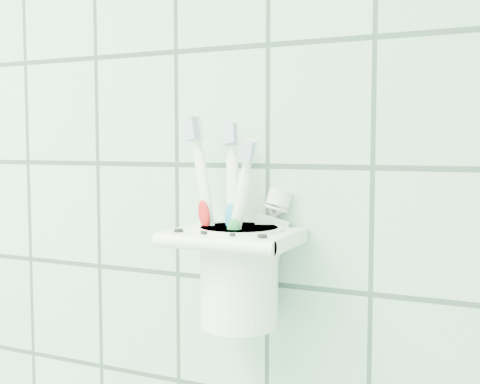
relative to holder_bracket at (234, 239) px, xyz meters
The scene contains 6 objects.
holder_bracket is the anchor object (origin of this frame).
cup 0.04m from the holder_bracket, 47.68° to the left, with size 0.09×0.09×0.10m.
toothbrush_pink 0.03m from the holder_bracket, 161.44° to the right, with size 0.05×0.03×0.21m.
toothbrush_blue 0.03m from the holder_bracket, 59.71° to the right, with size 0.03×0.05×0.20m.
toothbrush_orange 0.02m from the holder_bracket, behind, with size 0.05×0.03×0.19m.
toothpaste_tube 0.02m from the holder_bracket, 79.68° to the left, with size 0.06×0.04×0.14m.
Camera 1 is at (0.91, 0.61, 1.40)m, focal length 45.00 mm.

